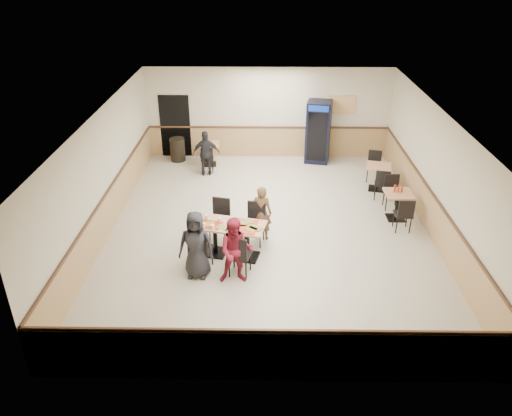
{
  "coord_description": "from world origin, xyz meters",
  "views": [
    {
      "loc": [
        -0.17,
        -10.97,
        6.34
      ],
      "look_at": [
        -0.32,
        -0.5,
        0.86
      ],
      "focal_mm": 35.0,
      "sensor_mm": 36.0,
      "label": 1
    }
  ],
  "objects_px": {
    "diner_man_opposite": "(261,213)",
    "side_table_far": "(378,174)",
    "pepsi_cooler": "(318,132)",
    "side_table_near": "(398,202)",
    "trash_bin": "(178,150)",
    "diner_woman_left": "(196,245)",
    "back_table": "(209,151)",
    "diner_woman_right": "(236,251)",
    "main_table": "(231,235)",
    "lone_diner": "(206,153)"
  },
  "relations": [
    {
      "from": "side_table_near",
      "to": "trash_bin",
      "type": "bearing_deg",
      "value": 148.06
    },
    {
      "from": "main_table",
      "to": "back_table",
      "type": "distance_m",
      "value": 5.53
    },
    {
      "from": "side_table_far",
      "to": "back_table",
      "type": "distance_m",
      "value": 5.41
    },
    {
      "from": "lone_diner",
      "to": "side_table_far",
      "type": "relative_size",
      "value": 1.7
    },
    {
      "from": "main_table",
      "to": "diner_man_opposite",
      "type": "height_order",
      "value": "diner_man_opposite"
    },
    {
      "from": "main_table",
      "to": "diner_man_opposite",
      "type": "relative_size",
      "value": 1.2
    },
    {
      "from": "lone_diner",
      "to": "side_table_near",
      "type": "distance_m",
      "value": 5.95
    },
    {
      "from": "diner_woman_right",
      "to": "side_table_near",
      "type": "height_order",
      "value": "diner_woman_right"
    },
    {
      "from": "back_table",
      "to": "pepsi_cooler",
      "type": "bearing_deg",
      "value": 6.32
    },
    {
      "from": "diner_woman_right",
      "to": "pepsi_cooler",
      "type": "relative_size",
      "value": 0.74
    },
    {
      "from": "diner_woman_right",
      "to": "side_table_far",
      "type": "relative_size",
      "value": 1.8
    },
    {
      "from": "back_table",
      "to": "pepsi_cooler",
      "type": "xyz_separation_m",
      "value": [
        3.55,
        0.39,
        0.54
      ]
    },
    {
      "from": "back_table",
      "to": "pepsi_cooler",
      "type": "relative_size",
      "value": 0.35
    },
    {
      "from": "side_table_far",
      "to": "diner_woman_right",
      "type": "bearing_deg",
      "value": -130.15
    },
    {
      "from": "side_table_near",
      "to": "side_table_far",
      "type": "relative_size",
      "value": 0.9
    },
    {
      "from": "diner_woman_left",
      "to": "main_table",
      "type": "bearing_deg",
      "value": 54.41
    },
    {
      "from": "side_table_near",
      "to": "pepsi_cooler",
      "type": "xyz_separation_m",
      "value": [
        -1.7,
        3.99,
        0.51
      ]
    },
    {
      "from": "side_table_far",
      "to": "pepsi_cooler",
      "type": "height_order",
      "value": "pepsi_cooler"
    },
    {
      "from": "trash_bin",
      "to": "diner_man_opposite",
      "type": "bearing_deg",
      "value": -60.57
    },
    {
      "from": "main_table",
      "to": "side_table_far",
      "type": "relative_size",
      "value": 2.0
    },
    {
      "from": "pepsi_cooler",
      "to": "trash_bin",
      "type": "xyz_separation_m",
      "value": [
        -4.63,
        -0.04,
        -0.62
      ]
    },
    {
      "from": "side_table_far",
      "to": "back_table",
      "type": "relative_size",
      "value": 1.17
    },
    {
      "from": "diner_woman_left",
      "to": "back_table",
      "type": "xyz_separation_m",
      "value": [
        -0.35,
        6.23,
        -0.29
      ]
    },
    {
      "from": "lone_diner",
      "to": "main_table",
      "type": "bearing_deg",
      "value": 95.92
    },
    {
      "from": "diner_woman_left",
      "to": "back_table",
      "type": "bearing_deg",
      "value": 98.37
    },
    {
      "from": "diner_woman_right",
      "to": "trash_bin",
      "type": "xyz_separation_m",
      "value": [
        -2.29,
        6.78,
        -0.36
      ]
    },
    {
      "from": "pepsi_cooler",
      "to": "trash_bin",
      "type": "distance_m",
      "value": 4.68
    },
    {
      "from": "diner_woman_left",
      "to": "lone_diner",
      "type": "relative_size",
      "value": 1.08
    },
    {
      "from": "diner_man_opposite",
      "to": "side_table_far",
      "type": "height_order",
      "value": "diner_man_opposite"
    },
    {
      "from": "back_table",
      "to": "diner_man_opposite",
      "type": "bearing_deg",
      "value": -69.57
    },
    {
      "from": "side_table_far",
      "to": "back_table",
      "type": "height_order",
      "value": "side_table_far"
    },
    {
      "from": "main_table",
      "to": "diner_woman_right",
      "type": "height_order",
      "value": "diner_woman_right"
    },
    {
      "from": "back_table",
      "to": "trash_bin",
      "type": "height_order",
      "value": "trash_bin"
    },
    {
      "from": "lone_diner",
      "to": "diner_man_opposite",
      "type": "bearing_deg",
      "value": 107.52
    },
    {
      "from": "diner_woman_left",
      "to": "trash_bin",
      "type": "height_order",
      "value": "diner_woman_left"
    },
    {
      "from": "side_table_near",
      "to": "trash_bin",
      "type": "relative_size",
      "value": 0.96
    },
    {
      "from": "diner_man_opposite",
      "to": "lone_diner",
      "type": "relative_size",
      "value": 0.98
    },
    {
      "from": "main_table",
      "to": "lone_diner",
      "type": "relative_size",
      "value": 1.17
    },
    {
      "from": "diner_woman_right",
      "to": "back_table",
      "type": "bearing_deg",
      "value": 98.98
    },
    {
      "from": "diner_man_opposite",
      "to": "lone_diner",
      "type": "height_order",
      "value": "lone_diner"
    },
    {
      "from": "diner_woman_left",
      "to": "side_table_near",
      "type": "relative_size",
      "value": 2.06
    },
    {
      "from": "diner_woman_right",
      "to": "main_table",
      "type": "bearing_deg",
      "value": 97.91
    },
    {
      "from": "diner_woman_right",
      "to": "pepsi_cooler",
      "type": "bearing_deg",
      "value": 69.39
    },
    {
      "from": "side_table_near",
      "to": "lone_diner",
      "type": "bearing_deg",
      "value": 152.0
    },
    {
      "from": "diner_man_opposite",
      "to": "side_table_near",
      "type": "xyz_separation_m",
      "value": [
        3.52,
        1.04,
        -0.2
      ]
    },
    {
      "from": "pepsi_cooler",
      "to": "side_table_far",
      "type": "bearing_deg",
      "value": -43.74
    },
    {
      "from": "diner_man_opposite",
      "to": "back_table",
      "type": "relative_size",
      "value": 1.94
    },
    {
      "from": "main_table",
      "to": "side_table_far",
      "type": "bearing_deg",
      "value": 54.56
    },
    {
      "from": "diner_woman_left",
      "to": "diner_man_opposite",
      "type": "height_order",
      "value": "diner_woman_left"
    },
    {
      "from": "diner_woman_left",
      "to": "side_table_near",
      "type": "height_order",
      "value": "diner_woman_left"
    }
  ]
}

